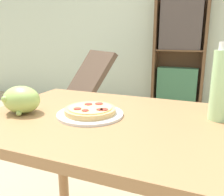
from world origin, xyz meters
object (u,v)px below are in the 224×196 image
grape_bunch (21,100)px  salt_shaker (32,98)px  pizza_on_plate (90,112)px  drink_bottle (221,84)px  bookshelf (179,56)px  lounge_chair_near (75,107)px

grape_bunch → salt_shaker: 0.14m
pizza_on_plate → grape_bunch: grape_bunch is taller
drink_bottle → grape_bunch: bearing=-164.0°
salt_shaker → bookshelf: size_ratio=0.03×
grape_bunch → drink_bottle: (0.74, 0.21, 0.08)m
drink_bottle → lounge_chair_near: 1.90m
pizza_on_plate → lounge_chair_near: lounge_chair_near is taller
pizza_on_plate → grape_bunch: size_ratio=1.65×
pizza_on_plate → salt_shaker: 0.33m
grape_bunch → drink_bottle: bearing=16.0°
pizza_on_plate → bookshelf: (0.05, 2.44, 0.05)m
lounge_chair_near → bookshelf: bookshelf is taller
drink_bottle → bookshelf: size_ratio=0.17×
grape_bunch → lounge_chair_near: (-0.61, 1.41, -0.50)m
grape_bunch → bookshelf: bookshelf is taller
bookshelf → pizza_on_plate: bearing=-91.1°
pizza_on_plate → grape_bunch: 0.29m
pizza_on_plate → bookshelf: bearing=88.9°
salt_shaker → grape_bunch: bearing=-66.3°
grape_bunch → bookshelf: (0.32, 2.51, 0.01)m
pizza_on_plate → salt_shaker: salt_shaker is taller
grape_bunch → bookshelf: size_ratio=0.09×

